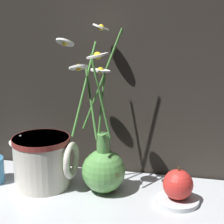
{
  "coord_description": "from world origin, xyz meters",
  "views": [
    {
      "loc": [
        0.15,
        -0.73,
        0.41
      ],
      "look_at": [
        -0.01,
        0.0,
        0.21
      ],
      "focal_mm": 60.0,
      "sensor_mm": 36.0,
      "label": 1
    }
  ],
  "objects": [
    {
      "name": "ground_plane",
      "position": [
        0.0,
        0.0,
        0.0
      ],
      "size": [
        6.0,
        6.0,
        0.0
      ],
      "primitive_type": "plane",
      "color": "black"
    },
    {
      "name": "ceramic_pitcher",
      "position": [
        -0.18,
        0.03,
        0.08
      ],
      "size": [
        0.16,
        0.13,
        0.13
      ],
      "color": "beige",
      "rests_on": "shelf"
    },
    {
      "name": "orange_fruit",
      "position": [
        0.13,
        0.01,
        0.05
      ],
      "size": [
        0.07,
        0.07,
        0.07
      ],
      "color": "red",
      "rests_on": "saucer_plate"
    },
    {
      "name": "vase_with_flowers",
      "position": [
        -0.04,
        0.03,
        0.08
      ],
      "size": [
        0.17,
        0.17,
        0.38
      ],
      "color": "#59994C",
      "rests_on": "shelf"
    },
    {
      "name": "saucer_plate",
      "position": [
        0.13,
        0.01,
        0.02
      ],
      "size": [
        0.09,
        0.09,
        0.01
      ],
      "color": "silver",
      "rests_on": "shelf"
    },
    {
      "name": "shelf",
      "position": [
        0.0,
        0.0,
        0.01
      ],
      "size": [
        0.75,
        0.3,
        0.01
      ],
      "color": "#B2B7BC",
      "rests_on": "ground_plane"
    }
  ]
}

